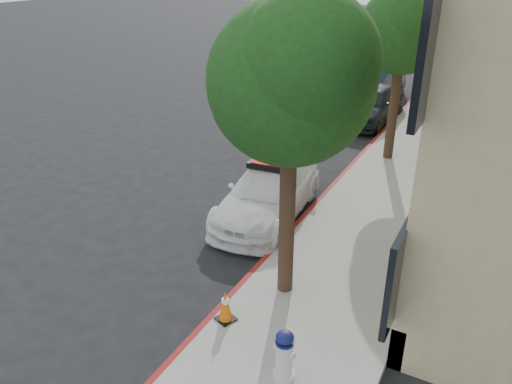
{
  "coord_description": "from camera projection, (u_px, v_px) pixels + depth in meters",
  "views": [
    {
      "loc": [
        6.18,
        -9.45,
        6.15
      ],
      "look_at": [
        1.16,
        0.07,
        1.0
      ],
      "focal_mm": 35.0,
      "sensor_mm": 36.0,
      "label": 1
    }
  ],
  "objects": [
    {
      "name": "tree_near",
      "position": [
        292.0,
        81.0,
        8.11
      ],
      "size": [
        2.92,
        2.82,
        5.62
      ],
      "color": "black",
      "rests_on": "sidewalk"
    },
    {
      "name": "parked_car_far",
      "position": [
        372.0,
        85.0,
        22.7
      ],
      "size": [
        2.13,
        4.77,
        1.52
      ],
      "primitive_type": "imported",
      "rotation": [
        0.0,
        0.0,
        -0.12
      ],
      "color": "#141A33",
      "rests_on": "ground"
    },
    {
      "name": "police_car",
      "position": [
        268.0,
        192.0,
        12.74
      ],
      "size": [
        2.21,
        4.6,
        1.44
      ],
      "rotation": [
        0.0,
        0.0,
        0.09
      ],
      "color": "white",
      "rests_on": "ground"
    },
    {
      "name": "fire_hydrant",
      "position": [
        284.0,
        356.0,
        7.63
      ],
      "size": [
        0.38,
        0.35,
        0.9
      ],
      "rotation": [
        0.0,
        0.0,
        -0.21
      ],
      "color": "silver",
      "rests_on": "sidewalk"
    },
    {
      "name": "tree_mid",
      "position": [
        404.0,
        29.0,
        14.54
      ],
      "size": [
        2.77,
        2.64,
        5.43
      ],
      "color": "black",
      "rests_on": "sidewalk"
    },
    {
      "name": "ground",
      "position": [
        215.0,
        219.0,
        12.79
      ],
      "size": [
        120.0,
        120.0,
        0.0
      ],
      "primitive_type": "plane",
      "color": "black",
      "rests_on": "ground"
    },
    {
      "name": "parked_car_mid",
      "position": [
        372.0,
        104.0,
        19.9
      ],
      "size": [
        1.98,
        4.47,
        1.5
      ],
      "primitive_type": "imported",
      "rotation": [
        0.0,
        0.0,
        -0.05
      ],
      "color": "black",
      "rests_on": "ground"
    },
    {
      "name": "sidewalk",
      "position": [
        432.0,
        128.0,
        19.23
      ],
      "size": [
        3.2,
        50.0,
        0.15
      ],
      "primitive_type": "cube",
      "color": "gray",
      "rests_on": "ground"
    },
    {
      "name": "tree_far",
      "position": [
        448.0,
        1.0,
        20.83
      ],
      "size": [
        3.1,
        3.0,
        5.81
      ],
      "color": "black",
      "rests_on": "sidewalk"
    },
    {
      "name": "traffic_cone",
      "position": [
        225.0,
        306.0,
        8.93
      ],
      "size": [
        0.41,
        0.41,
        0.61
      ],
      "rotation": [
        0.0,
        0.0,
        -0.38
      ],
      "color": "black",
      "rests_on": "sidewalk"
    },
    {
      "name": "curb_strip",
      "position": [
        392.0,
        122.0,
        19.87
      ],
      "size": [
        0.12,
        50.0,
        0.15
      ],
      "primitive_type": "cube",
      "color": "maroon",
      "rests_on": "ground"
    }
  ]
}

